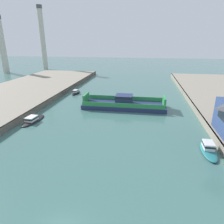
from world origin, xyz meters
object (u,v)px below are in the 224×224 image
at_px(chain_ferry, 124,104).
at_px(moored_boat_near_right, 208,148).
at_px(moored_boat_near_left, 76,92).
at_px(moored_boat_mid_left, 33,120).
at_px(smokestack_distant_a, 2,43).
at_px(smokestack_distant_b, 42,37).

bearing_deg(chain_ferry, moored_boat_near_right, -51.66).
xyz_separation_m(moored_boat_near_left, moored_boat_mid_left, (-1.07, -24.84, -0.01)).
relative_size(moored_boat_near_right, moored_boat_mid_left, 0.90).
relative_size(chain_ferry, moored_boat_near_right, 3.20).
height_order(moored_boat_near_right, moored_boat_mid_left, moored_boat_near_right).
xyz_separation_m(moored_boat_near_left, smokestack_distant_a, (-52.71, 37.52, 14.94)).
bearing_deg(smokestack_distant_b, smokestack_distant_a, -130.02).
bearing_deg(chain_ferry, moored_boat_near_left, 145.49).
bearing_deg(moored_boat_mid_left, smokestack_distant_b, 115.19).
distance_m(chain_ferry, smokestack_distant_b, 88.63).
bearing_deg(moored_boat_near_left, chain_ferry, -34.51).
xyz_separation_m(moored_boat_near_left, moored_boat_near_right, (33.01, -31.70, 0.07)).
bearing_deg(moored_boat_near_left, moored_boat_near_right, -43.84).
bearing_deg(smokestack_distant_b, moored_boat_near_left, -54.86).
xyz_separation_m(moored_boat_near_left, smokestack_distant_b, (-38.41, 54.56, 18.29)).
distance_m(moored_boat_near_left, smokestack_distant_b, 69.18).
relative_size(chain_ferry, smokestack_distant_a, 0.74).
bearing_deg(chain_ferry, moored_boat_mid_left, -145.12).
xyz_separation_m(chain_ferry, moored_boat_near_left, (-17.40, 11.96, -0.56)).
bearing_deg(smokestack_distant_b, chain_ferry, -50.01).
bearing_deg(smokestack_distant_b, moored_boat_near_right, -50.38).
xyz_separation_m(moored_boat_near_right, smokestack_distant_b, (-71.41, 86.26, 18.22)).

